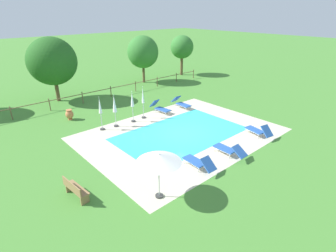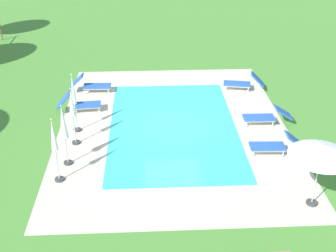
{
  "view_description": "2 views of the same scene",
  "coord_description": "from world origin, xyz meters",
  "px_view_note": "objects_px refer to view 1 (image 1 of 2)",
  "views": [
    {
      "loc": [
        -11.41,
        -11.5,
        7.66
      ],
      "look_at": [
        -0.7,
        0.5,
        0.6
      ],
      "focal_mm": 28.36,
      "sensor_mm": 36.0,
      "label": 1
    },
    {
      "loc": [
        -16.23,
        1.03,
        8.9
      ],
      "look_at": [
        -1.94,
        0.3,
        1.09
      ],
      "focal_mm": 47.56,
      "sensor_mm": 36.0,
      "label": 2
    }
  ],
  "objects_px": {
    "patio_umbrella_open_foreground": "(159,158)",
    "sun_lounger_north_far": "(160,108)",
    "wooden_bench_lawn_side": "(75,189)",
    "tree_west_mid": "(182,47)",
    "patio_umbrella_closed_row_west": "(100,109)",
    "sun_lounger_south_near_corner": "(258,130)",
    "terracotta_urn_near_fence": "(69,114)",
    "patio_umbrella_closed_row_centre": "(132,102)",
    "patio_umbrella_closed_row_mid_east": "(143,99)",
    "tree_far_west": "(52,61)",
    "patio_umbrella_closed_row_mid_west": "(114,106)",
    "sun_lounger_north_end": "(198,162)",
    "tree_centre": "(143,52)",
    "sun_lounger_north_mid": "(229,149)",
    "sun_lounger_north_near_steps": "(181,103)"
  },
  "relations": [
    {
      "from": "patio_umbrella_open_foreground",
      "to": "sun_lounger_north_far",
      "type": "bearing_deg",
      "value": 49.55
    },
    {
      "from": "sun_lounger_north_far",
      "to": "wooden_bench_lawn_side",
      "type": "bearing_deg",
      "value": -149.57
    },
    {
      "from": "tree_west_mid",
      "to": "patio_umbrella_closed_row_west",
      "type": "bearing_deg",
      "value": -152.08
    },
    {
      "from": "sun_lounger_south_near_corner",
      "to": "terracotta_urn_near_fence",
      "type": "relative_size",
      "value": 2.53
    },
    {
      "from": "patio_umbrella_closed_row_centre",
      "to": "patio_umbrella_closed_row_mid_east",
      "type": "relative_size",
      "value": 0.95
    },
    {
      "from": "patio_umbrella_open_foreground",
      "to": "wooden_bench_lawn_side",
      "type": "xyz_separation_m",
      "value": [
        -2.8,
        2.4,
        -1.51
      ]
    },
    {
      "from": "patio_umbrella_open_foreground",
      "to": "tree_far_west",
      "type": "bearing_deg",
      "value": 83.49
    },
    {
      "from": "patio_umbrella_closed_row_mid_west",
      "to": "wooden_bench_lawn_side",
      "type": "height_order",
      "value": "patio_umbrella_closed_row_mid_west"
    },
    {
      "from": "sun_lounger_north_end",
      "to": "patio_umbrella_closed_row_mid_east",
      "type": "distance_m",
      "value": 7.99
    },
    {
      "from": "tree_west_mid",
      "to": "tree_far_west",
      "type": "bearing_deg",
      "value": -179.73
    },
    {
      "from": "patio_umbrella_open_foreground",
      "to": "tree_far_west",
      "type": "relative_size",
      "value": 0.39
    },
    {
      "from": "tree_far_west",
      "to": "tree_centre",
      "type": "height_order",
      "value": "tree_far_west"
    },
    {
      "from": "sun_lounger_north_mid",
      "to": "tree_far_west",
      "type": "height_order",
      "value": "tree_far_west"
    },
    {
      "from": "patio_umbrella_closed_row_west",
      "to": "wooden_bench_lawn_side",
      "type": "height_order",
      "value": "patio_umbrella_closed_row_west"
    },
    {
      "from": "sun_lounger_north_near_steps",
      "to": "tree_far_west",
      "type": "distance_m",
      "value": 11.75
    },
    {
      "from": "patio_umbrella_open_foreground",
      "to": "patio_umbrella_closed_row_mid_east",
      "type": "bearing_deg",
      "value": 57.22
    },
    {
      "from": "patio_umbrella_closed_row_centre",
      "to": "tree_centre",
      "type": "xyz_separation_m",
      "value": [
        7.68,
        8.88,
        1.84
      ]
    },
    {
      "from": "sun_lounger_north_mid",
      "to": "patio_umbrella_closed_row_centre",
      "type": "bearing_deg",
      "value": 98.82
    },
    {
      "from": "sun_lounger_north_near_steps",
      "to": "patio_umbrella_closed_row_west",
      "type": "bearing_deg",
      "value": 177.11
    },
    {
      "from": "tree_west_mid",
      "to": "sun_lounger_north_end",
      "type": "bearing_deg",
      "value": -132.12
    },
    {
      "from": "patio_umbrella_closed_row_west",
      "to": "patio_umbrella_closed_row_mid_east",
      "type": "distance_m",
      "value": 3.47
    },
    {
      "from": "tree_west_mid",
      "to": "tree_centre",
      "type": "distance_m",
      "value": 5.91
    },
    {
      "from": "sun_lounger_north_near_steps",
      "to": "wooden_bench_lawn_side",
      "type": "xyz_separation_m",
      "value": [
        -11.81,
        -5.41,
        0.08
      ]
    },
    {
      "from": "patio_umbrella_closed_row_centre",
      "to": "tree_far_west",
      "type": "bearing_deg",
      "value": 104.48
    },
    {
      "from": "terracotta_urn_near_fence",
      "to": "patio_umbrella_closed_row_west",
      "type": "bearing_deg",
      "value": -74.5
    },
    {
      "from": "patio_umbrella_closed_row_centre",
      "to": "patio_umbrella_closed_row_mid_east",
      "type": "distance_m",
      "value": 1.03
    },
    {
      "from": "sun_lounger_south_near_corner",
      "to": "terracotta_urn_near_fence",
      "type": "bearing_deg",
      "value": 126.36
    },
    {
      "from": "sun_lounger_north_far",
      "to": "patio_umbrella_closed_row_centre",
      "type": "height_order",
      "value": "patio_umbrella_closed_row_centre"
    },
    {
      "from": "sun_lounger_north_far",
      "to": "sun_lounger_south_near_corner",
      "type": "bearing_deg",
      "value": -75.51
    },
    {
      "from": "patio_umbrella_closed_row_mid_west",
      "to": "patio_umbrella_closed_row_centre",
      "type": "bearing_deg",
      "value": -3.99
    },
    {
      "from": "sun_lounger_north_near_steps",
      "to": "tree_far_west",
      "type": "bearing_deg",
      "value": 128.97
    },
    {
      "from": "patio_umbrella_open_foreground",
      "to": "patio_umbrella_closed_row_mid_east",
      "type": "relative_size",
      "value": 0.89
    },
    {
      "from": "patio_umbrella_closed_row_west",
      "to": "tree_far_west",
      "type": "bearing_deg",
      "value": 88.6
    },
    {
      "from": "patio_umbrella_closed_row_mid_west",
      "to": "tree_centre",
      "type": "bearing_deg",
      "value": 43.95
    },
    {
      "from": "sun_lounger_north_mid",
      "to": "sun_lounger_north_end",
      "type": "bearing_deg",
      "value": 174.53
    },
    {
      "from": "patio_umbrella_closed_row_mid_east",
      "to": "tree_far_west",
      "type": "relative_size",
      "value": 0.44
    },
    {
      "from": "patio_umbrella_closed_row_mid_east",
      "to": "wooden_bench_lawn_side",
      "type": "distance_m",
      "value": 9.8
    },
    {
      "from": "sun_lounger_north_near_steps",
      "to": "tree_centre",
      "type": "bearing_deg",
      "value": 72.68
    },
    {
      "from": "sun_lounger_north_mid",
      "to": "tree_centre",
      "type": "bearing_deg",
      "value": 68.7
    },
    {
      "from": "patio_umbrella_open_foreground",
      "to": "sun_lounger_north_mid",
      "type": "bearing_deg",
      "value": 2.0
    },
    {
      "from": "wooden_bench_lawn_side",
      "to": "patio_umbrella_closed_row_centre",
      "type": "bearing_deg",
      "value": 38.59
    },
    {
      "from": "sun_lounger_north_near_steps",
      "to": "tree_west_mid",
      "type": "distance_m",
      "value": 12.8
    },
    {
      "from": "patio_umbrella_closed_row_west",
      "to": "sun_lounger_north_near_steps",
      "type": "bearing_deg",
      "value": -2.89
    },
    {
      "from": "patio_umbrella_closed_row_west",
      "to": "wooden_bench_lawn_side",
      "type": "bearing_deg",
      "value": -127.84
    },
    {
      "from": "terracotta_urn_near_fence",
      "to": "tree_west_mid",
      "type": "height_order",
      "value": "tree_west_mid"
    },
    {
      "from": "sun_lounger_north_far",
      "to": "wooden_bench_lawn_side",
      "type": "xyz_separation_m",
      "value": [
        -9.71,
        -5.7,
        0.08
      ]
    },
    {
      "from": "sun_lounger_north_far",
      "to": "terracotta_urn_near_fence",
      "type": "height_order",
      "value": "sun_lounger_north_far"
    },
    {
      "from": "sun_lounger_north_far",
      "to": "terracotta_urn_near_fence",
      "type": "bearing_deg",
      "value": 151.28
    },
    {
      "from": "patio_umbrella_open_foreground",
      "to": "patio_umbrella_closed_row_mid_east",
      "type": "height_order",
      "value": "patio_umbrella_closed_row_mid_east"
    },
    {
      "from": "sun_lounger_north_mid",
      "to": "sun_lounger_north_far",
      "type": "height_order",
      "value": "sun_lounger_north_far"
    }
  ]
}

